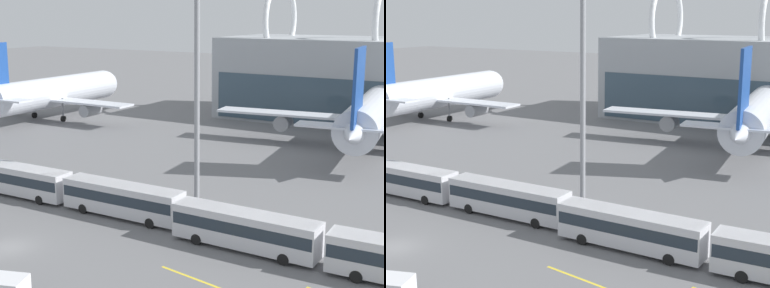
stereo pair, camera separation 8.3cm
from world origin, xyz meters
TOP-DOWN VIEW (x-y plane):
  - ground_plane at (0.00, 0.00)m, footprint 440.00×440.00m
  - airliner_at_gate_near at (-41.94, 47.92)m, footprint 37.20×35.89m
  - airliner_at_gate_far at (16.57, 54.84)m, footprint 47.56×44.07m
  - shuttle_bus_1 at (-10.49, 10.82)m, footprint 13.33×3.08m
  - shuttle_bus_2 at (3.61, 11.32)m, footprint 13.31×2.94m
  - shuttle_bus_3 at (17.70, 10.25)m, footprint 13.26×2.77m
  - floodlight_mast at (6.92, 20.14)m, footprint 2.80×2.80m
  - lane_stripe_2 at (17.60, 3.04)m, footprint 8.06×1.50m

SIDE VIEW (x-z plane):
  - ground_plane at x=0.00m, z-range 0.00..0.00m
  - lane_stripe_2 at x=17.60m, z-range 0.00..0.01m
  - shuttle_bus_1 at x=-10.49m, z-range 0.29..3.69m
  - shuttle_bus_2 at x=3.61m, z-range 0.29..3.69m
  - shuttle_bus_3 at x=17.70m, z-range 0.29..3.69m
  - airliner_at_gate_near at x=-41.94m, z-range -2.41..12.54m
  - airliner_at_gate_far at x=16.57m, z-range -2.46..13.48m
  - floodlight_mast at x=6.92m, z-range 4.58..28.33m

